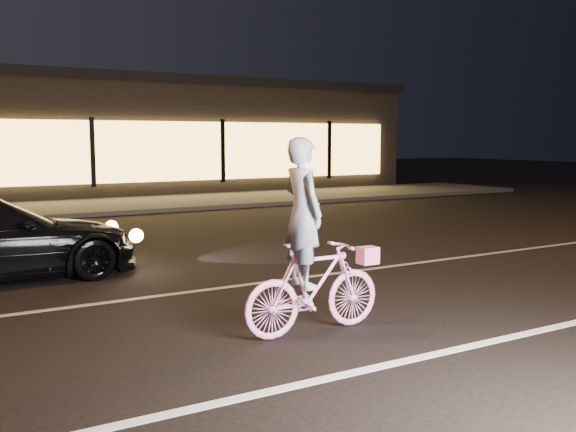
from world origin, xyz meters
TOP-DOWN VIEW (x-y plane):
  - ground at (0.00, 0.00)m, footprint 90.00×90.00m
  - lane_stripe_near at (0.00, -1.50)m, footprint 60.00×0.12m
  - lane_stripe_far at (0.00, 2.00)m, footprint 60.00×0.10m
  - sidewalk at (0.00, 13.00)m, footprint 30.00×4.00m
  - storefront at (0.00, 18.97)m, footprint 25.40×8.42m
  - cyclist at (-1.43, -0.34)m, footprint 1.62×0.56m

SIDE VIEW (x-z plane):
  - ground at x=0.00m, z-range 0.00..0.00m
  - lane_stripe_near at x=0.00m, z-range 0.00..0.01m
  - lane_stripe_far at x=0.00m, z-range 0.00..0.01m
  - sidewalk at x=0.00m, z-range 0.00..0.12m
  - cyclist at x=-1.43m, z-range -0.30..1.75m
  - storefront at x=0.00m, z-range 0.05..4.25m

